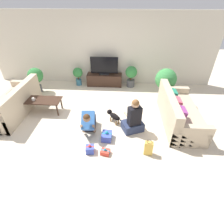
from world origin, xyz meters
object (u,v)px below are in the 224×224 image
(coffee_table, at_px, (42,101))
(tv_console, at_px, (105,80))
(mug, at_px, (33,99))
(sofa_left, at_px, (14,104))
(gift_bag_a, at_px, (148,148))
(potted_plant_back_right, at_px, (131,75))
(gift_box_c, at_px, (107,136))
(person_sitting, at_px, (133,119))
(potted_plant_back_left, at_px, (78,74))
(gift_box_b, at_px, (90,149))
(person_kneeling, at_px, (89,122))
(gift_box_a, at_px, (105,152))
(tv, at_px, (104,67))
(sofa_right, at_px, (178,113))
(potted_plant_corner_right, at_px, (166,80))
(potted_plant_corner_left, at_px, (36,77))
(dog, at_px, (113,116))

(coffee_table, height_order, tv_console, tv_console)
(tv_console, distance_m, mug, 2.79)
(sofa_left, distance_m, tv_console, 3.28)
(gift_bag_a, bearing_deg, mug, 155.58)
(potted_plant_back_right, height_order, gift_box_c, potted_plant_back_right)
(coffee_table, bearing_deg, person_sitting, -14.96)
(tv_console, bearing_deg, coffee_table, -130.15)
(potted_plant_back_left, height_order, gift_box_b, potted_plant_back_left)
(person_sitting, bearing_deg, person_kneeling, -16.76)
(gift_box_a, height_order, gift_box_b, gift_box_b)
(sofa_left, xyz_separation_m, gift_box_a, (2.89, -1.47, -0.24))
(tv, bearing_deg, potted_plant_back_right, -2.81)
(tv, bearing_deg, gift_bag_a, -68.98)
(sofa_right, xyz_separation_m, person_kneeling, (-2.39, -0.58, 0.02))
(tv_console, height_order, gift_bag_a, tv_console)
(potted_plant_corner_right, height_order, person_kneeling, potted_plant_corner_right)
(potted_plant_corner_left, bearing_deg, dog, -30.07)
(dog, relative_size, gift_box_a, 1.83)
(coffee_table, distance_m, potted_plant_back_right, 3.30)
(mug, bearing_deg, potted_plant_back_right, 34.15)
(sofa_left, distance_m, gift_box_c, 3.05)
(person_kneeling, xyz_separation_m, person_sitting, (1.14, 0.12, 0.03))
(sofa_right, bearing_deg, potted_plant_corner_left, 71.81)
(person_sitting, bearing_deg, gift_box_b, 17.15)
(potted_plant_corner_left, distance_m, gift_box_a, 4.00)
(sofa_left, height_order, mug, sofa_left)
(sofa_right, distance_m, gift_box_b, 2.61)
(tv, bearing_deg, tv_console, 0.00)
(potted_plant_back_left, height_order, gift_bag_a, potted_plant_back_left)
(potted_plant_back_left, xyz_separation_m, person_sitting, (2.05, -2.64, -0.09))
(person_kneeling, distance_m, dog, 0.76)
(sofa_left, bearing_deg, gift_box_b, 60.42)
(coffee_table, height_order, person_kneeling, person_kneeling)
(sofa_left, height_order, dog, sofa_left)
(sofa_right, bearing_deg, tv_console, 45.50)
(sofa_right, bearing_deg, gift_bag_a, 143.71)
(gift_box_c, distance_m, mug, 2.52)
(person_sitting, xyz_separation_m, gift_box_b, (-1.01, -0.85, -0.26))
(potted_plant_corner_left, bearing_deg, potted_plant_corner_right, -1.76)
(dog, bearing_deg, potted_plant_back_right, -147.48)
(person_kneeling, relative_size, person_sitting, 0.80)
(coffee_table, xyz_separation_m, potted_plant_back_right, (2.68, 1.92, 0.12))
(sofa_right, bearing_deg, person_sitting, 110.01)
(tv, xyz_separation_m, person_kneeling, (-0.11, -2.81, -0.43))
(tv_console, relative_size, gift_box_b, 5.95)
(coffee_table, distance_m, tv_console, 2.58)
(coffee_table, bearing_deg, tv, 49.85)
(mug, bearing_deg, potted_plant_corner_right, 16.33)
(sofa_right, distance_m, potted_plant_back_right, 2.53)
(sofa_right, height_order, gift_box_a, sofa_right)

